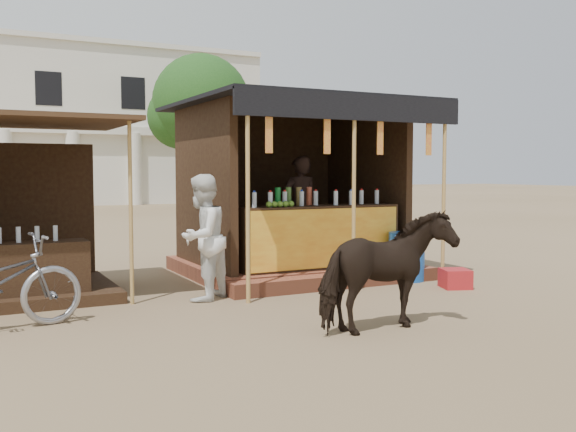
# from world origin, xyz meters

# --- Properties ---
(ground) EXTENTS (120.00, 120.00, 0.00)m
(ground) POSITION_xyz_m (0.00, 0.00, 0.00)
(ground) COLOR #846B4C
(ground) RESTS_ON ground
(main_stall) EXTENTS (3.60, 3.61, 2.78)m
(main_stall) POSITION_xyz_m (1.01, 3.36, 1.03)
(main_stall) COLOR #974C31
(main_stall) RESTS_ON ground
(secondary_stall) EXTENTS (2.40, 2.40, 2.38)m
(secondary_stall) POSITION_xyz_m (-3.17, 3.24, 0.85)
(secondary_stall) COLOR #352413
(secondary_stall) RESTS_ON ground
(cow) EXTENTS (1.57, 0.84, 1.28)m
(cow) POSITION_xyz_m (0.11, -0.46, 0.64)
(cow) COLOR black
(cow) RESTS_ON ground
(bystander) EXTENTS (1.02, 1.00, 1.66)m
(bystander) POSITION_xyz_m (-1.06, 2.00, 0.83)
(bystander) COLOR white
(bystander) RESTS_ON ground
(blue_barrel) EXTENTS (0.72, 0.72, 0.75)m
(blue_barrel) POSITION_xyz_m (2.27, 2.00, 0.37)
(blue_barrel) COLOR #164FA7
(blue_barrel) RESTS_ON ground
(red_crate) EXTENTS (0.50, 0.51, 0.27)m
(red_crate) POSITION_xyz_m (2.50, 1.16, 0.14)
(red_crate) COLOR #A41B1D
(red_crate) RESTS_ON ground
(cooler) EXTENTS (0.71, 0.54, 0.46)m
(cooler) POSITION_xyz_m (2.19, 2.60, 0.23)
(cooler) COLOR #1C7F39
(cooler) RESTS_ON ground
(tree) EXTENTS (4.50, 4.40, 7.00)m
(tree) POSITION_xyz_m (5.81, 22.14, 4.63)
(tree) COLOR #382314
(tree) RESTS_ON ground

